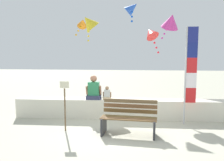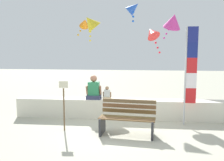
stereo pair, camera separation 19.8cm
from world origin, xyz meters
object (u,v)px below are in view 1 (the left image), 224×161
flag_banner (189,70)px  kite_yellow (89,23)px  person_child (107,94)px  kite_orange (82,23)px  kite_blue (132,8)px  sign_post (65,102)px  kite_magenta (171,21)px  park_bench (129,119)px  kite_red (151,33)px  person_adult (94,90)px

flag_banner → kite_yellow: size_ratio=2.42×
person_child → kite_orange: bearing=112.8°
person_child → kite_blue: size_ratio=0.47×
kite_yellow → sign_post: kite_yellow is taller
person_child → kite_magenta: kite_magenta is taller
person_child → sign_post: (-1.00, -1.37, 0.02)m
person_child → sign_post: size_ratio=0.31×
flag_banner → kite_yellow: kite_yellow is taller
park_bench → kite_red: bearing=76.6°
kite_blue → sign_post: bearing=-117.1°
kite_orange → kite_magenta: bearing=-2.5°
park_bench → person_adult: (-1.15, 1.52, 0.51)m
park_bench → flag_banner: 2.33m
flag_banner → kite_red: bearing=115.4°
kite_blue → sign_post: 4.90m
kite_blue → kite_red: bearing=-36.6°
sign_post → person_child: bearing=54.0°
kite_orange → sign_post: bearing=-84.6°
park_bench → flag_banner: flag_banner is taller
park_bench → person_child: size_ratio=3.53×
kite_yellow → kite_magenta: bearing=13.0°
kite_red → kite_magenta: size_ratio=0.89×
kite_orange → kite_yellow: (0.47, -0.96, -0.09)m
kite_red → kite_orange: bearing=147.2°
park_bench → sign_post: sign_post is taller
park_bench → kite_red: size_ratio=1.40×
kite_red → kite_yellow: 2.66m
park_bench → kite_red: kite_red is taller
kite_orange → kite_blue: (2.22, -1.37, 0.40)m
person_child → sign_post: sign_post is taller
sign_post → flag_banner: bearing=14.7°
person_child → kite_red: bearing=47.2°
kite_red → sign_post: bearing=-129.8°
kite_yellow → sign_post: size_ratio=0.87×
person_child → park_bench: bearing=-64.6°
sign_post → park_bench: bearing=-4.7°
person_child → kite_blue: (0.77, 2.09, 3.00)m
kite_yellow → kite_blue: bearing=-13.0°
kite_orange → flag_banner: bearing=-45.3°
kite_blue → park_bench: bearing=-90.8°
kite_yellow → kite_red: bearing=-20.5°
flag_banner → kite_blue: (-1.66, 2.56, 2.17)m
park_bench → kite_orange: bearing=113.6°
kite_red → kite_blue: 1.31m
person_adult → kite_red: kite_red is taller
kite_yellow → person_adult: bearing=-77.4°
flag_banner → sign_post: bearing=-165.3°
person_adult → kite_red: (1.89, 1.57, 1.88)m
park_bench → kite_magenta: 5.91m
park_bench → person_adult: 1.97m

